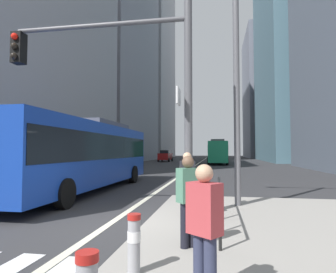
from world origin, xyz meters
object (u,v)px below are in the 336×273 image
(city_bus_red_receding, at_px, (217,151))
(pedestrian_far, at_px, (188,196))
(car_receding_near, at_px, (221,156))
(pedestrian_walking, at_px, (187,181))
(traffic_signal_gantry, at_px, (125,74))
(pedestrian_waiting, at_px, (205,226))
(city_bus_blue_oncoming, at_px, (85,152))
(car_oncoming_mid, at_px, (165,156))
(city_bus_red_distant, at_px, (217,151))
(street_lamp_post, at_px, (236,47))
(bollard_left, at_px, (134,240))

(city_bus_red_receding, xyz_separation_m, pedestrian_far, (-0.53, -36.64, -0.77))
(car_receding_near, bearing_deg, pedestrian_walking, -91.77)
(city_bus_red_receding, xyz_separation_m, traffic_signal_gantry, (-2.56, -34.18, 2.24))
(pedestrian_waiting, xyz_separation_m, pedestrian_walking, (-0.63, 4.16, 0.07))
(car_receding_near, relative_size, pedestrian_walking, 2.64)
(city_bus_blue_oncoming, height_order, city_bus_red_receding, same)
(car_receding_near, bearing_deg, traffic_signal_gantry, -94.03)
(car_oncoming_mid, height_order, pedestrian_far, car_oncoming_mid)
(car_oncoming_mid, height_order, traffic_signal_gantry, traffic_signal_gantry)
(car_oncoming_mid, relative_size, pedestrian_far, 2.58)
(city_bus_red_distant, xyz_separation_m, car_oncoming_mid, (-8.81, -14.99, -0.85))
(car_oncoming_mid, xyz_separation_m, street_lamp_post, (9.52, -39.67, 4.29))
(car_receding_near, distance_m, bollard_left, 48.74)
(city_bus_blue_oncoming, xyz_separation_m, pedestrian_far, (5.58, -7.37, -0.77))
(pedestrian_far, bearing_deg, pedestrian_waiting, -78.48)
(car_oncoming_mid, bearing_deg, street_lamp_post, -76.51)
(street_lamp_post, distance_m, pedestrian_walking, 4.83)
(car_receding_near, bearing_deg, street_lamp_post, -89.97)
(city_bus_red_receding, height_order, pedestrian_waiting, city_bus_red_receding)
(pedestrian_walking, bearing_deg, city_bus_blue_oncoming, 136.42)
(car_receding_near, distance_m, pedestrian_waiting, 49.34)
(city_bus_blue_oncoming, bearing_deg, bollard_left, -60.24)
(car_oncoming_mid, height_order, car_receding_near, same)
(car_oncoming_mid, xyz_separation_m, pedestrian_walking, (8.10, -41.62, 0.11))
(city_bus_red_receding, distance_m, bollard_left, 37.92)
(city_bus_red_distant, distance_m, street_lamp_post, 54.78)
(traffic_signal_gantry, xyz_separation_m, street_lamp_post, (3.20, 1.78, 1.21))
(street_lamp_post, bearing_deg, car_receding_near, 90.03)
(city_bus_red_receding, height_order, traffic_signal_gantry, traffic_signal_gantry)
(car_oncoming_mid, bearing_deg, city_bus_red_receding, -39.33)
(street_lamp_post, bearing_deg, car_oncoming_mid, 103.49)
(pedestrian_waiting, xyz_separation_m, pedestrian_far, (-0.38, 1.87, 0.04))
(city_bus_red_distant, xyz_separation_m, car_receding_near, (0.68, -11.44, -0.85))
(city_bus_blue_oncoming, distance_m, pedestrian_far, 9.27)
(pedestrian_walking, bearing_deg, car_receding_near, 88.23)
(city_bus_blue_oncoming, xyz_separation_m, bollard_left, (4.92, -8.60, -1.22))
(city_bus_blue_oncoming, xyz_separation_m, pedestrian_walking, (5.33, -5.07, -0.74))
(city_bus_red_receding, height_order, street_lamp_post, street_lamp_post)
(car_receding_near, height_order, bollard_left, car_receding_near)
(pedestrian_walking, bearing_deg, bollard_left, -96.57)
(city_bus_red_receding, xyz_separation_m, pedestrian_waiting, (-0.15, -38.51, -0.81))
(traffic_signal_gantry, distance_m, pedestrian_far, 4.38)
(bollard_left, relative_size, pedestrian_walking, 0.49)
(pedestrian_walking, bearing_deg, car_oncoming_mid, 101.02)
(street_lamp_post, bearing_deg, city_bus_blue_oncoming, 155.16)
(street_lamp_post, bearing_deg, city_bus_red_receding, 91.13)
(pedestrian_waiting, bearing_deg, street_lamp_post, 82.64)
(city_bus_red_distant, height_order, car_oncoming_mid, city_bus_red_distant)
(bollard_left, bearing_deg, car_receding_near, 87.88)
(city_bus_red_distant, relative_size, car_receding_near, 2.57)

